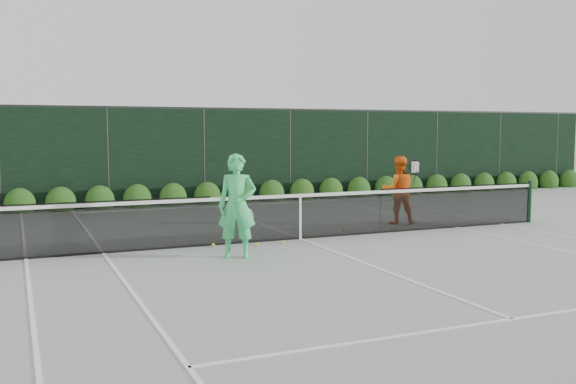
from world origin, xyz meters
name	(u,v)px	position (x,y,z in m)	size (l,w,h in m)	color
ground	(300,239)	(0.00, 0.00, 0.00)	(80.00, 80.00, 0.00)	gray
tennis_net	(299,215)	(-0.02, 0.00, 0.53)	(12.90, 0.10, 1.07)	#11341E
player_woman	(237,206)	(-1.88, -1.35, 0.96)	(0.82, 0.70, 1.92)	#3FD975
player_man	(399,190)	(3.18, 1.07, 0.85)	(1.00, 0.90, 1.69)	orange
court_lines	(300,239)	(0.00, 0.00, 0.01)	(11.03, 23.83, 0.01)	white
windscreen_fence	(364,178)	(0.00, -2.71, 1.51)	(32.00, 21.07, 3.06)	black
hedge_row	(207,196)	(0.00, 7.15, 0.23)	(31.66, 0.65, 0.94)	#183B10
tennis_balls	(302,238)	(0.04, -0.02, 0.03)	(4.45, 1.08, 0.07)	#C5DE31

